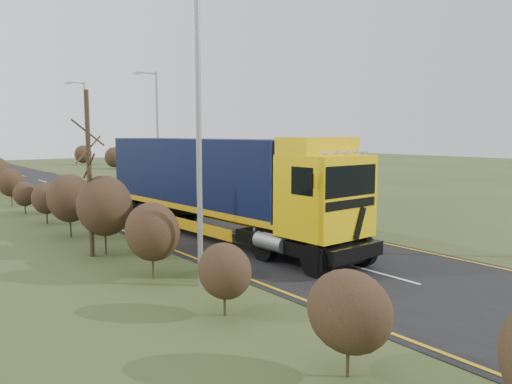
{
  "coord_description": "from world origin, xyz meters",
  "views": [
    {
      "loc": [
        -12.68,
        -13.94,
        4.49
      ],
      "look_at": [
        0.39,
        3.05,
        1.98
      ],
      "focal_mm": 35.0,
      "sensor_mm": 36.0,
      "label": 1
    }
  ],
  "objects": [
    {
      "name": "lane_markings",
      "position": [
        0.0,
        9.69,
        0.03
      ],
      "size": [
        7.52,
        116.0,
        0.01
      ],
      "color": "gold",
      "rests_on": "road"
    },
    {
      "name": "hedgerow",
      "position": [
        -6.0,
        7.89,
        1.62
      ],
      "size": [
        2.24,
        102.04,
        6.05
      ],
      "color": "#301F15",
      "rests_on": "ground"
    },
    {
      "name": "car_red_hatchback",
      "position": [
        6.32,
        19.29,
        0.59
      ],
      "size": [
        2.67,
        3.76,
        1.19
      ],
      "primitive_type": "imported",
      "rotation": [
        0.0,
        0.0,
        3.55
      ],
      "color": "#982107",
      "rests_on": "ground"
    },
    {
      "name": "left_pole",
      "position": [
        -5.2,
        -1.52,
        4.91
      ],
      "size": [
        0.16,
        0.16,
        9.81
      ],
      "primitive_type": "cylinder",
      "color": "gray",
      "rests_on": "ground"
    },
    {
      "name": "streetlight_mid",
      "position": [
        5.22,
        22.25,
        5.14
      ],
      "size": [
        1.98,
        0.19,
        9.32
      ],
      "color": "gray",
      "rests_on": "ground"
    },
    {
      "name": "car_blue_sedan",
      "position": [
        7.55,
        24.63,
        0.79
      ],
      "size": [
        3.03,
        5.06,
        1.58
      ],
      "primitive_type": "imported",
      "rotation": [
        0.0,
        0.0,
        2.84
      ],
      "color": "#0A123B",
      "rests_on": "ground"
    },
    {
      "name": "lorry",
      "position": [
        -0.8,
        4.13,
        2.49
      ],
      "size": [
        3.22,
        15.82,
        4.38
      ],
      "rotation": [
        0.0,
        0.0,
        0.05
      ],
      "color": "black",
      "rests_on": "ground"
    },
    {
      "name": "road",
      "position": [
        0.0,
        10.0,
        0.01
      ],
      "size": [
        8.0,
        120.0,
        0.02
      ],
      "primitive_type": "cube",
      "color": "black",
      "rests_on": "ground"
    },
    {
      "name": "warning_board",
      "position": [
        4.2,
        21.84,
        1.27
      ],
      "size": [
        0.79,
        0.11,
        2.06
      ],
      "color": "gray",
      "rests_on": "ground"
    },
    {
      "name": "layby",
      "position": [
        6.5,
        20.0,
        0.01
      ],
      "size": [
        6.0,
        18.0,
        0.02
      ],
      "primitive_type": "cube",
      "color": "#2B2826",
      "rests_on": "ground"
    },
    {
      "name": "streetlight_far",
      "position": [
        5.66,
        40.17,
        5.55
      ],
      "size": [
        2.12,
        0.2,
        10.02
      ],
      "color": "gray",
      "rests_on": "ground"
    },
    {
      "name": "ground",
      "position": [
        0.0,
        0.0,
        0.0
      ],
      "size": [
        160.0,
        160.0,
        0.0
      ],
      "primitive_type": "plane",
      "color": "#34411C",
      "rests_on": "ground"
    },
    {
      "name": "speed_sign",
      "position": [
        5.53,
        14.58,
        1.8
      ],
      "size": [
        0.7,
        0.1,
        2.54
      ],
      "color": "gray",
      "rests_on": "ground"
    }
  ]
}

